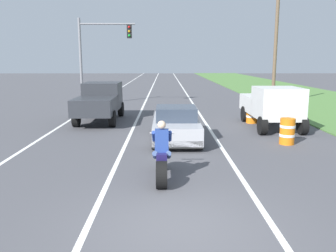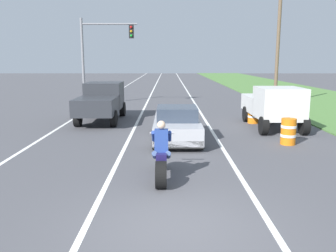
# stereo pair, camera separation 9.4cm
# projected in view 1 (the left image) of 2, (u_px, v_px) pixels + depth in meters

# --- Properties ---
(ground_plane) EXTENTS (160.00, 160.00, 0.00)m
(ground_plane) POSITION_uv_depth(u_px,v_px,m) (180.00, 226.00, 6.78)
(ground_plane) COLOR #4C4C51
(lane_stripe_left_solid) EXTENTS (0.14, 120.00, 0.01)m
(lane_stripe_left_solid) POSITION_uv_depth(u_px,v_px,m) (97.00, 103.00, 26.38)
(lane_stripe_left_solid) COLOR white
(lane_stripe_left_solid) RESTS_ON ground
(lane_stripe_right_solid) EXTENTS (0.14, 120.00, 0.01)m
(lane_stripe_right_solid) POSITION_uv_depth(u_px,v_px,m) (192.00, 103.00, 26.45)
(lane_stripe_right_solid) COLOR white
(lane_stripe_right_solid) RESTS_ON ground
(lane_stripe_centre_dashed) EXTENTS (0.14, 120.00, 0.01)m
(lane_stripe_centre_dashed) POSITION_uv_depth(u_px,v_px,m) (145.00, 103.00, 26.41)
(lane_stripe_centre_dashed) COLOR white
(lane_stripe_centre_dashed) RESTS_ON ground
(grass_verge_right) EXTENTS (10.00, 120.00, 0.06)m
(grass_verge_right) POSITION_uv_depth(u_px,v_px,m) (325.00, 102.00, 26.54)
(grass_verge_right) COLOR #517F3D
(grass_verge_right) RESTS_ON ground
(motorcycle_with_rider) EXTENTS (0.70, 2.21, 1.62)m
(motorcycle_with_rider) POSITION_uv_depth(u_px,v_px,m) (162.00, 159.00, 9.28)
(motorcycle_with_rider) COLOR black
(motorcycle_with_rider) RESTS_ON ground
(sports_car_silver) EXTENTS (1.84, 4.30, 1.37)m
(sports_car_silver) POSITION_uv_depth(u_px,v_px,m) (176.00, 124.00, 14.02)
(sports_car_silver) COLOR #B7B7BC
(sports_car_silver) RESTS_ON ground
(pickup_truck_left_lane_dark_grey) EXTENTS (2.02, 4.80, 1.98)m
(pickup_truck_left_lane_dark_grey) POSITION_uv_depth(u_px,v_px,m) (100.00, 100.00, 18.27)
(pickup_truck_left_lane_dark_grey) COLOR #2D3035
(pickup_truck_left_lane_dark_grey) RESTS_ON ground
(pickup_truck_right_shoulder_white) EXTENTS (2.02, 4.80, 1.98)m
(pickup_truck_right_shoulder_white) POSITION_uv_depth(u_px,v_px,m) (271.00, 104.00, 16.58)
(pickup_truck_right_shoulder_white) COLOR silver
(pickup_truck_right_shoulder_white) RESTS_ON ground
(traffic_light_mast_near) EXTENTS (3.90, 0.34, 6.00)m
(traffic_light_mast_near) POSITION_uv_depth(u_px,v_px,m) (97.00, 49.00, 24.05)
(traffic_light_mast_near) COLOR gray
(traffic_light_mast_near) RESTS_ON ground
(utility_pole_roadside) EXTENTS (0.24, 0.24, 8.50)m
(utility_pole_roadside) POSITION_uv_depth(u_px,v_px,m) (276.00, 44.00, 24.03)
(utility_pole_roadside) COLOR brown
(utility_pole_roadside) RESTS_ON ground
(construction_barrel_nearest) EXTENTS (0.58, 0.58, 1.00)m
(construction_barrel_nearest) POSITION_uv_depth(u_px,v_px,m) (287.00, 131.00, 13.33)
(construction_barrel_nearest) COLOR orange
(construction_barrel_nearest) RESTS_ON ground
(construction_barrel_mid) EXTENTS (0.58, 0.58, 1.00)m
(construction_barrel_mid) POSITION_uv_depth(u_px,v_px,m) (252.00, 113.00, 17.84)
(construction_barrel_mid) COLOR orange
(construction_barrel_mid) RESTS_ON ground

